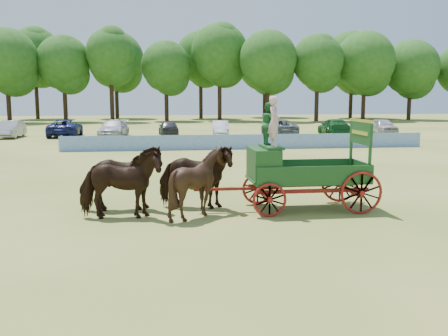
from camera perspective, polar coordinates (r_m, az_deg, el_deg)
The scene contains 9 objects.
ground at distance 18.67m, azimuth 15.78°, elevation -3.71°, with size 160.00×160.00×0.00m, color tan.
horse_lead_left at distance 15.61m, azimuth -11.79°, elevation -1.83°, with size 1.17×2.57×2.17m, color black.
horse_lead_right at distance 16.69m, azimuth -11.52°, elevation -1.17°, with size 1.17×2.57×2.17m, color black.
horse_wheel_left at distance 15.62m, azimuth -2.97°, elevation -1.65°, with size 1.76×1.98×2.18m, color black.
horse_wheel_right at distance 16.70m, azimuth -3.28°, elevation -1.01°, with size 1.17×2.57×2.17m, color black.
farm_dray at distance 16.59m, azimuth 7.16°, elevation 0.63°, with size 5.99×2.00×3.76m.
sponsor_banner at distance 35.47m, azimuth 2.75°, elevation 3.02°, with size 26.00×0.08×1.05m, color #1D459F.
parked_cars at distance 46.86m, azimuth -4.98°, elevation 4.57°, with size 42.79×7.79×1.58m.
treeline at distance 77.65m, azimuth -3.69°, elevation 12.36°, with size 91.70×23.35×15.68m.
Camera 1 is at (-7.34, -16.74, 3.78)m, focal length 40.00 mm.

